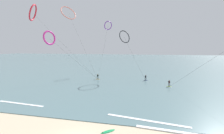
# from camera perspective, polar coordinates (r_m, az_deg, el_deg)

# --- Properties ---
(sea_water) EXTENTS (400.00, 200.00, 0.08)m
(sea_water) POSITION_cam_1_polar(r_m,az_deg,el_deg) (119.78, 8.67, 2.29)
(sea_water) COLOR slate
(sea_water) RESTS_ON ground
(surfer_amber) EXTENTS (1.40, 0.61, 1.70)m
(surfer_amber) POSITION_cam_1_polar(r_m,az_deg,el_deg) (49.80, -5.22, -3.63)
(surfer_amber) COLOR orange
(surfer_amber) RESTS_ON ground
(surfer_navy) EXTENTS (1.40, 0.67, 1.70)m
(surfer_navy) POSITION_cam_1_polar(r_m,az_deg,el_deg) (48.93, 12.17, -3.96)
(surfer_navy) COLOR navy
(surfer_navy) RESTS_ON ground
(surfer_lime) EXTENTS (1.40, 0.60, 1.70)m
(surfer_lime) POSITION_cam_1_polar(r_m,az_deg,el_deg) (43.25, 20.15, -5.72)
(surfer_lime) COLOR #8CC62D
(surfer_lime) RESTS_ON ground
(kite_coral) EXTENTS (13.32, 6.15, 23.75)m
(kite_coral) POSITION_cam_1_polar(r_m,az_deg,el_deg) (56.26, -15.65, 18.49)
(kite_coral) COLOR #EA7260
(kite_coral) RESTS_ON ground
(kite_magenta) EXTENTS (6.87, 17.31, 13.84)m
(kite_magenta) POSITION_cam_1_polar(r_m,az_deg,el_deg) (37.36, -21.87, 9.82)
(kite_magenta) COLOR #CC288E
(kite_magenta) RESTS_ON ground
(kite_violet) EXTENTS (3.46, 18.61, 20.81)m
(kite_violet) POSITION_cam_1_polar(r_m,az_deg,el_deg) (65.85, -1.45, 14.91)
(kite_violet) COLOR purple
(kite_violet) RESTS_ON ground
(kite_crimson) EXTENTS (19.10, 8.82, 22.46)m
(kite_crimson) POSITION_cam_1_polar(r_m,az_deg,el_deg) (52.53, -26.91, 17.29)
(kite_crimson) COLOR red
(kite_crimson) RESTS_ON ground
(kite_charcoal) EXTENTS (9.45, 5.22, 15.57)m
(kite_charcoal) POSITION_cam_1_polar(r_m,az_deg,el_deg) (51.72, 4.52, 10.93)
(kite_charcoal) COLOR black
(kite_charcoal) RESTS_ON ground
(surfboard_spare) EXTENTS (1.77, 1.64, 0.20)m
(surfboard_spare) POSITION_cam_1_polar(r_m,az_deg,el_deg) (20.47, -1.52, -22.46)
(surfboard_spare) COLOR #199351
(surfboard_spare) RESTS_ON ground
(wave_crest_near) EXTENTS (12.19, 1.51, 0.12)m
(wave_crest_near) POSITION_cam_1_polar(r_m,az_deg,el_deg) (21.93, 26.01, -21.02)
(wave_crest_near) COLOR white
(wave_crest_near) RESTS_ON ground
(wave_crest_mid) EXTENTS (11.37, 2.16, 0.12)m
(wave_crest_mid) POSITION_cam_1_polar(r_m,az_deg,el_deg) (23.35, 12.39, -18.63)
(wave_crest_mid) COLOR white
(wave_crest_mid) RESTS_ON ground
(wave_crest_far) EXTENTS (9.79, 1.24, 0.12)m
(wave_crest_far) POSITION_cam_1_polar(r_m,az_deg,el_deg) (33.25, -30.45, -11.52)
(wave_crest_far) COLOR white
(wave_crest_far) RESTS_ON ground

